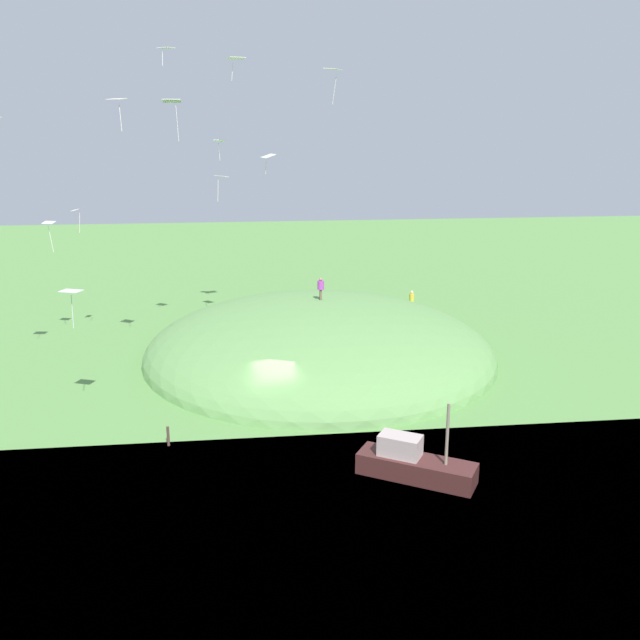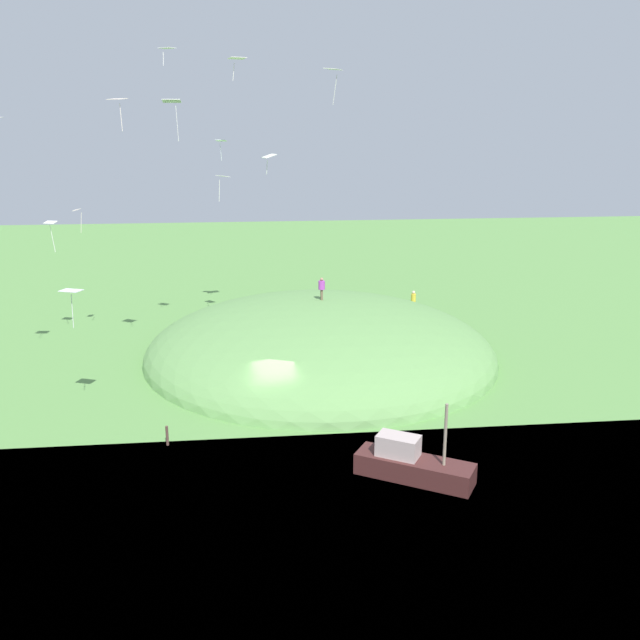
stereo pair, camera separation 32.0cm
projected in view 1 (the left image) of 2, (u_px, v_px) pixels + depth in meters
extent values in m
plane|color=#5B8E46|center=(274.00, 407.00, 40.57)|extent=(160.00, 160.00, 0.00)
ellipsoid|color=#639551|center=(319.00, 353.00, 50.07)|extent=(26.72, 24.64, 6.96)
cube|color=#45211F|center=(416.00, 468.00, 32.28)|extent=(4.15, 5.44, 1.00)
cube|color=#B6A39E|center=(400.00, 445.00, 32.34)|extent=(1.93, 2.21, 0.99)
cylinder|color=gray|center=(447.00, 434.00, 31.20)|extent=(0.14, 0.14, 2.94)
cube|color=brown|center=(321.00, 295.00, 50.88)|extent=(0.27, 0.16, 0.79)
cylinder|color=purple|center=(321.00, 285.00, 50.69)|extent=(0.51, 0.51, 0.62)
sphere|color=#9F755F|center=(321.00, 279.00, 50.57)|extent=(0.24, 0.24, 0.24)
cube|color=#323B24|center=(411.00, 306.00, 61.16)|extent=(0.25, 0.25, 0.88)
cylinder|color=gold|center=(412.00, 298.00, 60.95)|extent=(0.59, 0.59, 0.69)
sphere|color=beige|center=(412.00, 292.00, 60.82)|extent=(0.26, 0.26, 0.26)
cube|color=#F3DECF|center=(116.00, 99.00, 40.36)|extent=(1.15, 1.25, 0.10)
cylinder|color=#F3DECF|center=(120.00, 117.00, 40.39)|extent=(0.24, 0.11, 1.54)
cube|color=white|center=(268.00, 156.00, 47.55)|extent=(1.33, 1.08, 0.27)
cylinder|color=white|center=(266.00, 167.00, 47.83)|extent=(0.11, 0.09, 0.93)
cube|color=#F6DDD0|center=(75.00, 210.00, 49.38)|extent=(0.67, 0.49, 0.13)
cylinder|color=#F6DDD0|center=(80.00, 223.00, 49.40)|extent=(0.10, 0.18, 1.44)
cube|color=white|center=(166.00, 48.00, 42.56)|extent=(1.07, 1.13, 0.03)
cylinder|color=white|center=(162.00, 59.00, 42.57)|extent=(0.14, 0.06, 0.80)
cube|color=white|center=(333.00, 69.00, 41.64)|extent=(1.44, 1.29, 0.10)
cylinder|color=white|center=(334.00, 90.00, 42.12)|extent=(0.25, 0.24, 1.72)
cube|color=white|center=(220.00, 141.00, 53.21)|extent=(0.75, 0.91, 0.14)
cylinder|color=white|center=(219.00, 152.00, 53.66)|extent=(0.15, 0.10, 1.31)
cube|color=white|center=(236.00, 58.00, 47.43)|extent=(1.16, 1.36, 0.10)
cylinder|color=white|center=(232.00, 72.00, 47.85)|extent=(0.08, 0.16, 1.16)
cube|color=silver|center=(49.00, 223.00, 49.38)|extent=(0.80, 0.96, 0.15)
cylinder|color=silver|center=(51.00, 239.00, 49.82)|extent=(0.25, 0.28, 1.92)
cube|color=silver|center=(221.00, 176.00, 51.99)|extent=(1.14, 1.11, 0.13)
cylinder|color=silver|center=(218.00, 191.00, 51.97)|extent=(0.13, 0.12, 1.61)
cube|color=white|center=(71.00, 291.00, 36.92)|extent=(1.10, 1.29, 0.04)
cylinder|color=white|center=(72.00, 312.00, 37.42)|extent=(0.21, 0.04, 1.80)
cube|color=silver|center=(172.00, 101.00, 36.68)|extent=(0.67, 0.96, 0.18)
cylinder|color=silver|center=(177.00, 124.00, 36.82)|extent=(0.09, 0.08, 1.81)
cylinder|color=brown|center=(168.00, 436.00, 35.56)|extent=(0.14, 0.14, 1.04)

